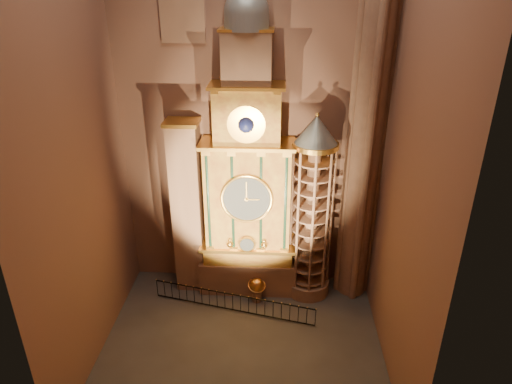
# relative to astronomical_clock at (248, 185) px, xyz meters

# --- Properties ---
(floor) EXTENTS (14.00, 14.00, 0.00)m
(floor) POSITION_rel_astronomical_clock_xyz_m (0.00, -4.96, -6.68)
(floor) COLOR #383330
(floor) RESTS_ON ground
(wall_back) EXTENTS (22.00, 0.00, 22.00)m
(wall_back) POSITION_rel_astronomical_clock_xyz_m (0.00, 1.04, 4.32)
(wall_back) COLOR brown
(wall_back) RESTS_ON floor
(wall_left) EXTENTS (0.00, 22.00, 22.00)m
(wall_left) POSITION_rel_astronomical_clock_xyz_m (-7.00, -4.96, 4.32)
(wall_left) COLOR brown
(wall_left) RESTS_ON floor
(wall_right) EXTENTS (0.00, 22.00, 22.00)m
(wall_right) POSITION_rel_astronomical_clock_xyz_m (7.00, -4.96, 4.32)
(wall_right) COLOR brown
(wall_right) RESTS_ON floor
(astronomical_clock) EXTENTS (5.60, 2.41, 16.70)m
(astronomical_clock) POSITION_rel_astronomical_clock_xyz_m (0.00, 0.00, 0.00)
(astronomical_clock) COLOR #8C634C
(astronomical_clock) RESTS_ON floor
(portrait_tower) EXTENTS (1.80, 1.60, 10.20)m
(portrait_tower) POSITION_rel_astronomical_clock_xyz_m (-3.40, 0.02, -1.53)
(portrait_tower) COLOR #8C634C
(portrait_tower) RESTS_ON floor
(stair_turret) EXTENTS (2.50, 2.50, 10.80)m
(stair_turret) POSITION_rel_astronomical_clock_xyz_m (3.50, -0.26, -1.41)
(stair_turret) COLOR #8C634C
(stair_turret) RESTS_ON floor
(gothic_pier) EXTENTS (2.04, 2.04, 22.00)m
(gothic_pier) POSITION_rel_astronomical_clock_xyz_m (6.10, 0.04, 4.32)
(gothic_pier) COLOR #8C634C
(gothic_pier) RESTS_ON floor
(celestial_globe) EXTENTS (1.26, 1.22, 1.47)m
(celestial_globe) POSITION_rel_astronomical_clock_xyz_m (0.56, -1.36, -5.80)
(celestial_globe) COLOR #8C634C
(celestial_globe) RESTS_ON floor
(iron_railing) EXTENTS (8.98, 2.14, 1.11)m
(iron_railing) POSITION_rel_astronomical_clock_xyz_m (-0.72, -2.38, -6.08)
(iron_railing) COLOR black
(iron_railing) RESTS_ON floor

